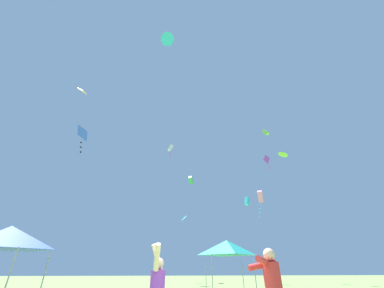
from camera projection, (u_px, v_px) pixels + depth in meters
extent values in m
cylinder|color=purple|center=(157.00, 286.00, 5.06)|extent=(0.33, 0.33, 0.63)
sphere|color=beige|center=(159.00, 263.00, 5.27)|extent=(0.23, 0.23, 0.23)
cylinder|color=beige|center=(157.00, 257.00, 5.38)|extent=(0.34, 0.35, 0.58)
cylinder|color=beige|center=(157.00, 257.00, 5.06)|extent=(0.15, 0.42, 0.57)
cylinder|color=red|center=(273.00, 280.00, 4.96)|extent=(0.37, 0.37, 0.70)
sphere|color=beige|center=(269.00, 254.00, 5.20)|extent=(0.26, 0.26, 0.26)
cylinder|color=red|center=(262.00, 265.00, 5.13)|extent=(0.68, 0.21, 0.25)
cylinder|color=red|center=(262.00, 260.00, 4.79)|extent=(0.46, 0.64, 0.17)
cylinder|color=#9E9EA3|center=(7.00, 281.00, 7.88)|extent=(0.05, 0.05, 2.16)
cylinder|color=#9E9EA3|center=(43.00, 278.00, 10.15)|extent=(0.05, 0.05, 2.16)
pyramid|color=blue|center=(8.00, 237.00, 9.65)|extent=(2.88, 2.88, 0.92)
cylinder|color=#9E9EA3|center=(212.00, 274.00, 14.32)|extent=(0.05, 0.05, 2.30)
cylinder|color=#9E9EA3|center=(255.00, 274.00, 14.54)|extent=(0.05, 0.05, 2.30)
cylinder|color=#9E9EA3|center=(206.00, 274.00, 16.74)|extent=(0.05, 0.05, 2.30)
cylinder|color=#9E9EA3|center=(243.00, 273.00, 16.96)|extent=(0.05, 0.05, 2.30)
pyramid|color=teal|center=(227.00, 248.00, 16.43)|extent=(3.07, 3.07, 0.98)
cube|color=green|center=(191.00, 180.00, 36.33)|extent=(0.93, 1.38, 1.13)
cube|color=white|center=(170.00, 148.00, 34.33)|extent=(0.81, 0.43, 1.07)
sphere|color=#D6389E|center=(170.00, 152.00, 33.93)|extent=(0.13, 0.13, 0.13)
sphere|color=#D6389E|center=(170.00, 153.00, 33.74)|extent=(0.13, 0.13, 0.13)
sphere|color=#D6389E|center=(170.00, 155.00, 33.55)|extent=(0.13, 0.13, 0.13)
sphere|color=#D6389E|center=(170.00, 156.00, 33.37)|extent=(0.13, 0.13, 0.13)
sphere|color=#D6389E|center=(170.00, 157.00, 33.18)|extent=(0.13, 0.13, 0.13)
cone|color=#2DB7CC|center=(167.00, 39.00, 24.22)|extent=(1.82, 1.75, 0.99)
cone|color=#75D138|center=(283.00, 154.00, 22.55)|extent=(1.04, 1.07, 0.49)
cube|color=pink|center=(260.00, 197.00, 25.35)|extent=(0.94, 1.22, 1.31)
sphere|color=#2DB7CC|center=(261.00, 205.00, 24.92)|extent=(0.17, 0.17, 0.17)
sphere|color=#2DB7CC|center=(260.00, 209.00, 24.75)|extent=(0.17, 0.17, 0.17)
sphere|color=#2DB7CC|center=(260.00, 213.00, 24.58)|extent=(0.17, 0.17, 0.17)
sphere|color=#2DB7CC|center=(259.00, 217.00, 24.42)|extent=(0.17, 0.17, 0.17)
pyramid|color=#2DB7CC|center=(184.00, 218.00, 30.86)|extent=(0.87, 0.83, 0.74)
pyramid|color=blue|center=(83.00, 133.00, 20.64)|extent=(1.24, 1.31, 0.87)
sphere|color=black|center=(81.00, 143.00, 20.07)|extent=(0.15, 0.15, 0.15)
sphere|color=black|center=(81.00, 147.00, 19.79)|extent=(0.15, 0.15, 0.15)
sphere|color=black|center=(81.00, 152.00, 19.51)|extent=(0.15, 0.15, 0.15)
cube|color=#75D138|center=(266.00, 132.00, 36.66)|extent=(0.86, 1.11, 1.20)
cone|color=yellow|center=(83.00, 91.00, 27.81)|extent=(1.60, 1.68, 1.06)
pyramid|color=purple|center=(267.00, 159.00, 36.46)|extent=(0.97, 0.94, 0.99)
sphere|color=#D6389E|center=(268.00, 163.00, 36.06)|extent=(0.13, 0.13, 0.13)
sphere|color=#D6389E|center=(268.00, 165.00, 35.90)|extent=(0.13, 0.13, 0.13)
sphere|color=#D6389E|center=(269.00, 166.00, 35.75)|extent=(0.13, 0.13, 0.13)
sphere|color=#D6389E|center=(270.00, 168.00, 35.60)|extent=(0.13, 0.13, 0.13)
sphere|color=#D6389E|center=(271.00, 169.00, 35.45)|extent=(0.13, 0.13, 0.13)
cube|color=#2DB7CC|center=(247.00, 201.00, 30.12)|extent=(0.80, 0.78, 1.13)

